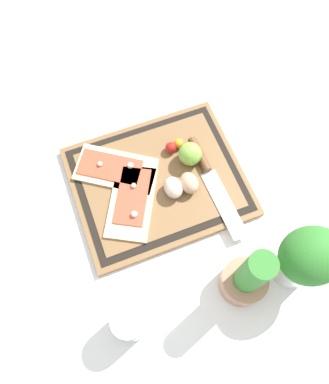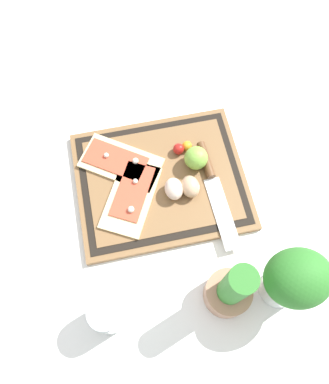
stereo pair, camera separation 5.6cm
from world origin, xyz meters
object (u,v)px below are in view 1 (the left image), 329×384
object	(u,v)px
lime	(190,154)
cherry_tomato_red	(171,147)
cherry_tomato_yellow	(179,143)
egg_brown	(189,183)
egg_pink	(173,188)
knife	(207,170)
herb_glass	(306,259)
pizza_slice_near	(115,169)
herb_pot	(247,279)
sauce_jar	(130,322)
pizza_slice_far	(132,201)

from	to	relation	value
lime	cherry_tomato_red	size ratio (longest dim) A/B	2.05
cherry_tomato_yellow	egg_brown	bearing A→B (deg)	80.48
egg_pink	cherry_tomato_red	bearing A→B (deg)	-108.51
knife	herb_glass	xyz separation A→B (m)	(-0.08, 0.30, 0.09)
egg_brown	cherry_tomato_red	xyz separation A→B (m)	(0.00, -0.11, -0.01)
pizza_slice_near	knife	size ratio (longest dim) A/B	0.78
herb_pot	cherry_tomato_yellow	bearing A→B (deg)	-89.62
egg_pink	herb_pot	bearing A→B (deg)	103.31
egg_pink	sauce_jar	distance (m)	0.33
herb_pot	egg_brown	bearing A→B (deg)	-85.19
knife	herb_pot	world-z (taller)	herb_pot
egg_brown	lime	xyz separation A→B (m)	(-0.03, -0.07, 0.01)
pizza_slice_near	cherry_tomato_red	xyz separation A→B (m)	(-0.15, -0.00, 0.01)
egg_pink	cherry_tomato_red	xyz separation A→B (m)	(-0.04, -0.11, -0.01)
sauce_jar	herb_glass	size ratio (longest dim) A/B	0.52
lime	cherry_tomato_red	distance (m)	0.06
sauce_jar	cherry_tomato_yellow	bearing A→B (deg)	-124.78
knife	egg_brown	bearing A→B (deg)	20.95
pizza_slice_far	lime	size ratio (longest dim) A/B	3.70
pizza_slice_far	cherry_tomato_yellow	size ratio (longest dim) A/B	8.45
cherry_tomato_yellow	egg_pink	bearing A→B (deg)	62.33
egg_pink	lime	size ratio (longest dim) A/B	0.95
egg_pink	sauce_jar	world-z (taller)	sauce_jar
egg_brown	lime	world-z (taller)	lime
knife	cherry_tomato_red	xyz separation A→B (m)	(0.06, -0.09, 0.01)
egg_brown	herb_pot	xyz separation A→B (m)	(-0.02, 0.26, 0.04)
cherry_tomato_red	sauce_jar	distance (m)	0.44
lime	herb_glass	xyz separation A→B (m)	(-0.11, 0.34, 0.07)
pizza_slice_near	pizza_slice_far	distance (m)	0.10
pizza_slice_near	lime	bearing A→B (deg)	167.67
pizza_slice_far	cherry_tomato_yellow	world-z (taller)	cherry_tomato_yellow
egg_brown	sauce_jar	bearing A→B (deg)	46.89
egg_pink	herb_glass	size ratio (longest dim) A/B	0.27
egg_brown	egg_pink	bearing A→B (deg)	-3.16
pizza_slice_far	knife	world-z (taller)	pizza_slice_far
cherry_tomato_red	knife	bearing A→B (deg)	125.36
egg_brown	herb_pot	distance (m)	0.27
sauce_jar	herb_glass	bearing A→B (deg)	177.26
lime	herb_pot	bearing A→B (deg)	88.50
egg_brown	cherry_tomato_yellow	xyz separation A→B (m)	(-0.02, -0.12, -0.01)
pizza_slice_far	egg_brown	size ratio (longest dim) A/B	3.90
egg_brown	egg_pink	xyz separation A→B (m)	(0.04, -0.00, 0.00)
egg_brown	cherry_tomato_yellow	bearing A→B (deg)	-99.52
pizza_slice_near	herb_pot	size ratio (longest dim) A/B	1.00
pizza_slice_far	herb_glass	xyz separation A→B (m)	(-0.29, 0.29, 0.10)
lime	sauce_jar	bearing A→B (deg)	50.30
herb_pot	sauce_jar	bearing A→B (deg)	-1.66
cherry_tomato_yellow	herb_pot	distance (m)	0.38
cherry_tomato_yellow	lime	bearing A→B (deg)	103.37
egg_brown	cherry_tomato_red	size ratio (longest dim) A/B	1.95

